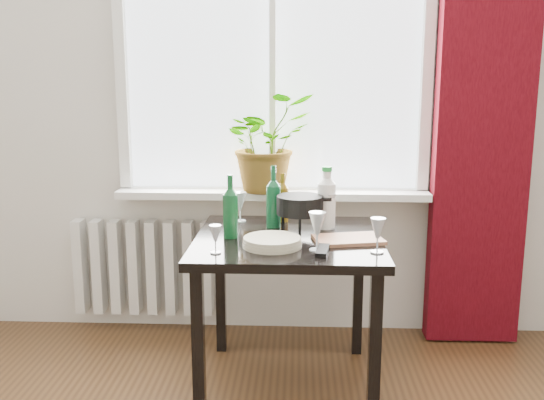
{
  "coord_description": "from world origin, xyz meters",
  "views": [
    {
      "loc": [
        0.15,
        -1.15,
        1.46
      ],
      "look_at": [
        0.03,
        1.55,
        0.91
      ],
      "focal_mm": 40.0,
      "sensor_mm": 36.0,
      "label": 1
    }
  ],
  "objects_px": {
    "wineglass_front_right": "(317,231)",
    "wineglass_front_left": "(215,239)",
    "potted_plant": "(266,143)",
    "cutting_board": "(348,239)",
    "cleaning_bottle": "(326,197)",
    "plate_stack": "(272,242)",
    "wineglass_back_center": "(328,211)",
    "radiator": "(144,267)",
    "tv_remote": "(323,250)",
    "bottle_amber": "(283,197)",
    "wineglass_back_left": "(240,207)",
    "table": "(288,256)",
    "wine_bottle_right": "(273,196)",
    "wine_bottle_left": "(230,206)",
    "fondue_pot": "(300,213)",
    "wineglass_far_right": "(378,235)"
  },
  "relations": [
    {
      "from": "wineglass_far_right",
      "to": "wineglass_back_center",
      "type": "relative_size",
      "value": 0.86
    },
    {
      "from": "potted_plant",
      "to": "plate_stack",
      "type": "relative_size",
      "value": 2.07
    },
    {
      "from": "wine_bottle_left",
      "to": "wineglass_back_center",
      "type": "height_order",
      "value": "wine_bottle_left"
    },
    {
      "from": "plate_stack",
      "to": "bottle_amber",
      "type": "bearing_deg",
      "value": 86.25
    },
    {
      "from": "wineglass_front_right",
      "to": "wineglass_front_left",
      "type": "distance_m",
      "value": 0.43
    },
    {
      "from": "radiator",
      "to": "wineglass_back_left",
      "type": "distance_m",
      "value": 0.82
    },
    {
      "from": "wine_bottle_right",
      "to": "plate_stack",
      "type": "distance_m",
      "value": 0.38
    },
    {
      "from": "wine_bottle_right",
      "to": "wineglass_front_left",
      "type": "relative_size",
      "value": 2.49
    },
    {
      "from": "bottle_amber",
      "to": "wineglass_back_center",
      "type": "xyz_separation_m",
      "value": [
        0.23,
        -0.14,
        -0.04
      ]
    },
    {
      "from": "wine_bottle_left",
      "to": "fondue_pot",
      "type": "relative_size",
      "value": 1.15
    },
    {
      "from": "wineglass_back_center",
      "to": "plate_stack",
      "type": "distance_m",
      "value": 0.43
    },
    {
      "from": "wine_bottle_left",
      "to": "wine_bottle_right",
      "type": "xyz_separation_m",
      "value": [
        0.19,
        0.21,
        0.01
      ]
    },
    {
      "from": "plate_stack",
      "to": "tv_remote",
      "type": "relative_size",
      "value": 1.61
    },
    {
      "from": "fondue_pot",
      "to": "cleaning_bottle",
      "type": "bearing_deg",
      "value": 27.89
    },
    {
      "from": "wineglass_back_left",
      "to": "potted_plant",
      "type": "bearing_deg",
      "value": 67.84
    },
    {
      "from": "radiator",
      "to": "table",
      "type": "height_order",
      "value": "table"
    },
    {
      "from": "radiator",
      "to": "wineglass_front_right",
      "type": "xyz_separation_m",
      "value": [
        0.98,
        -0.85,
        0.45
      ]
    },
    {
      "from": "plate_stack",
      "to": "wineglass_back_center",
      "type": "bearing_deg",
      "value": 52.75
    },
    {
      "from": "wine_bottle_right",
      "to": "wineglass_back_left",
      "type": "xyz_separation_m",
      "value": [
        -0.17,
        0.1,
        -0.07
      ]
    },
    {
      "from": "bottle_amber",
      "to": "fondue_pot",
      "type": "distance_m",
      "value": 0.22
    },
    {
      "from": "fondue_pot",
      "to": "tv_remote",
      "type": "height_order",
      "value": "fondue_pot"
    },
    {
      "from": "wineglass_back_left",
      "to": "wine_bottle_right",
      "type": "bearing_deg",
      "value": -30.07
    },
    {
      "from": "radiator",
      "to": "wineglass_back_center",
      "type": "distance_m",
      "value": 1.22
    },
    {
      "from": "cleaning_bottle",
      "to": "wineglass_back_left",
      "type": "bearing_deg",
      "value": 165.24
    },
    {
      "from": "radiator",
      "to": "table",
      "type": "bearing_deg",
      "value": -36.54
    },
    {
      "from": "tv_remote",
      "to": "table",
      "type": "bearing_deg",
      "value": 129.56
    },
    {
      "from": "bottle_amber",
      "to": "wineglass_back_center",
      "type": "bearing_deg",
      "value": -31.47
    },
    {
      "from": "tv_remote",
      "to": "potted_plant",
      "type": "bearing_deg",
      "value": 116.74
    },
    {
      "from": "wine_bottle_right",
      "to": "wineglass_back_left",
      "type": "distance_m",
      "value": 0.21
    },
    {
      "from": "potted_plant",
      "to": "cleaning_bottle",
      "type": "bearing_deg",
      "value": -52.47
    },
    {
      "from": "tv_remote",
      "to": "wineglass_far_right",
      "type": "bearing_deg",
      "value": 8.61
    },
    {
      "from": "table",
      "to": "wine_bottle_right",
      "type": "relative_size",
      "value": 2.79
    },
    {
      "from": "plate_stack",
      "to": "tv_remote",
      "type": "distance_m",
      "value": 0.23
    },
    {
      "from": "bottle_amber",
      "to": "wine_bottle_right",
      "type": "bearing_deg",
      "value": -109.2
    },
    {
      "from": "wineglass_far_right",
      "to": "fondue_pot",
      "type": "distance_m",
      "value": 0.48
    },
    {
      "from": "radiator",
      "to": "tv_remote",
      "type": "height_order",
      "value": "tv_remote"
    },
    {
      "from": "potted_plant",
      "to": "tv_remote",
      "type": "relative_size",
      "value": 3.34
    },
    {
      "from": "table",
      "to": "cutting_board",
      "type": "distance_m",
      "value": 0.29
    },
    {
      "from": "wineglass_back_left",
      "to": "cutting_board",
      "type": "xyz_separation_m",
      "value": [
        0.52,
        -0.35,
        -0.07
      ]
    },
    {
      "from": "fondue_pot",
      "to": "wine_bottle_left",
      "type": "bearing_deg",
      "value": -157.31
    },
    {
      "from": "radiator",
      "to": "tv_remote",
      "type": "bearing_deg",
      "value": -41.13
    },
    {
      "from": "potted_plant",
      "to": "cutting_board",
      "type": "xyz_separation_m",
      "value": [
        0.4,
        -0.64,
        -0.36
      ]
    },
    {
      "from": "wineglass_back_center",
      "to": "bottle_amber",
      "type": "bearing_deg",
      "value": 148.53
    },
    {
      "from": "wineglass_back_left",
      "to": "plate_stack",
      "type": "bearing_deg",
      "value": -68.11
    },
    {
      "from": "wine_bottle_left",
      "to": "bottle_amber",
      "type": "xyz_separation_m",
      "value": [
        0.23,
        0.33,
        -0.02
      ]
    },
    {
      "from": "radiator",
      "to": "bottle_amber",
      "type": "xyz_separation_m",
      "value": [
        0.82,
        -0.32,
        0.49
      ]
    },
    {
      "from": "potted_plant",
      "to": "wine_bottle_right",
      "type": "relative_size",
      "value": 1.76
    },
    {
      "from": "wine_bottle_right",
      "to": "cleaning_bottle",
      "type": "bearing_deg",
      "value": -2.86
    },
    {
      "from": "wine_bottle_right",
      "to": "wineglass_front_right",
      "type": "xyz_separation_m",
      "value": [
        0.2,
        -0.41,
        -0.07
      ]
    },
    {
      "from": "wineglass_back_center",
      "to": "cleaning_bottle",
      "type": "bearing_deg",
      "value": 142.22
    }
  ]
}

